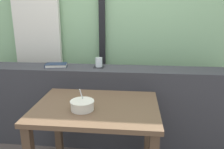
{
  "coord_description": "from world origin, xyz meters",
  "views": [
    {
      "loc": [
        0.35,
        -1.68,
        1.41
      ],
      "look_at": [
        0.13,
        0.46,
        0.8
      ],
      "focal_mm": 36.86,
      "sensor_mm": 36.0,
      "label": 1
    }
  ],
  "objects_px": {
    "juice_glass": "(99,63)",
    "soup_bowl": "(82,105)",
    "closed_book": "(56,65)",
    "breakfast_table": "(97,120)",
    "coaster_square": "(99,67)"
  },
  "relations": [
    {
      "from": "closed_book",
      "to": "juice_glass",
      "type": "bearing_deg",
      "value": 2.13
    },
    {
      "from": "soup_bowl",
      "to": "juice_glass",
      "type": "bearing_deg",
      "value": 89.43
    },
    {
      "from": "coaster_square",
      "to": "soup_bowl",
      "type": "bearing_deg",
      "value": -90.57
    },
    {
      "from": "juice_glass",
      "to": "closed_book",
      "type": "height_order",
      "value": "juice_glass"
    },
    {
      "from": "breakfast_table",
      "to": "closed_book",
      "type": "distance_m",
      "value": 0.87
    },
    {
      "from": "closed_book",
      "to": "soup_bowl",
      "type": "relative_size",
      "value": 1.35
    },
    {
      "from": "breakfast_table",
      "to": "coaster_square",
      "type": "relative_size",
      "value": 9.45
    },
    {
      "from": "breakfast_table",
      "to": "soup_bowl",
      "type": "relative_size",
      "value": 5.41
    },
    {
      "from": "closed_book",
      "to": "soup_bowl",
      "type": "distance_m",
      "value": 0.86
    },
    {
      "from": "breakfast_table",
      "to": "closed_book",
      "type": "relative_size",
      "value": 4.01
    },
    {
      "from": "juice_glass",
      "to": "soup_bowl",
      "type": "distance_m",
      "value": 0.76
    },
    {
      "from": "coaster_square",
      "to": "breakfast_table",
      "type": "bearing_deg",
      "value": -83.01
    },
    {
      "from": "juice_glass",
      "to": "soup_bowl",
      "type": "bearing_deg",
      "value": -90.57
    },
    {
      "from": "breakfast_table",
      "to": "soup_bowl",
      "type": "xyz_separation_m",
      "value": [
        -0.09,
        -0.09,
        0.16
      ]
    },
    {
      "from": "closed_book",
      "to": "soup_bowl",
      "type": "height_order",
      "value": "soup_bowl"
    }
  ]
}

